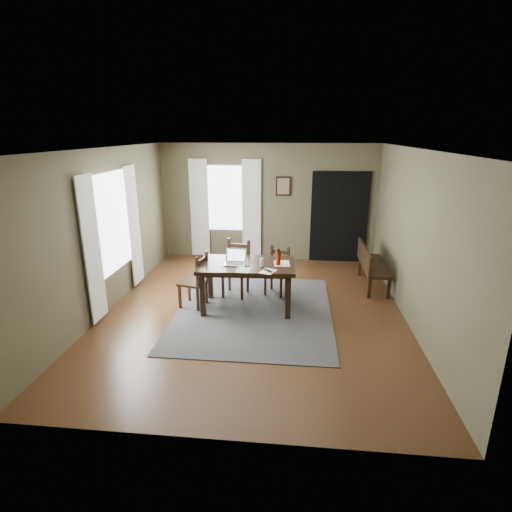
# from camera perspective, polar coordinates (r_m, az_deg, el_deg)

# --- Properties ---
(ground) EXTENTS (5.00, 6.00, 0.01)m
(ground) POSITION_cam_1_polar(r_m,az_deg,el_deg) (6.90, -0.26, -7.93)
(ground) COLOR #492C16
(room_shell) EXTENTS (5.02, 6.02, 2.71)m
(room_shell) POSITION_cam_1_polar(r_m,az_deg,el_deg) (6.34, -0.28, 6.99)
(room_shell) COLOR brown
(room_shell) RESTS_ON ground
(rug) EXTENTS (2.60, 3.20, 0.01)m
(rug) POSITION_cam_1_polar(r_m,az_deg,el_deg) (6.90, -0.26, -7.85)
(rug) COLOR #3E3E3E
(rug) RESTS_ON ground
(dining_table) EXTENTS (1.65, 1.04, 0.81)m
(dining_table) POSITION_cam_1_polar(r_m,az_deg,el_deg) (6.76, -1.31, -1.86)
(dining_table) COLOR black
(dining_table) RESTS_ON rug
(chair_end) EXTENTS (0.51, 0.51, 0.97)m
(chair_end) POSITION_cam_1_polar(r_m,az_deg,el_deg) (6.98, -8.64, -3.55)
(chair_end) COLOR black
(chair_end) RESTS_ON rug
(chair_back_left) EXTENTS (0.52, 0.52, 1.03)m
(chair_back_left) POSITION_cam_1_polar(r_m,az_deg,el_deg) (7.42, -2.83, -1.84)
(chair_back_left) COLOR black
(chair_back_left) RESTS_ON rug
(chair_back_right) EXTENTS (0.49, 0.49, 0.88)m
(chair_back_right) POSITION_cam_1_polar(r_m,az_deg,el_deg) (7.49, 3.07, -2.23)
(chair_back_right) COLOR black
(chair_back_right) RESTS_ON rug
(bench) EXTENTS (0.46, 1.43, 0.81)m
(bench) POSITION_cam_1_polar(r_m,az_deg,el_deg) (8.14, 16.05, -0.94)
(bench) COLOR black
(bench) RESTS_ON ground
(laptop) EXTENTS (0.36, 0.29, 0.24)m
(laptop) POSITION_cam_1_polar(r_m,az_deg,el_deg) (6.72, -2.95, -0.56)
(laptop) COLOR #B7B7BC
(laptop) RESTS_ON dining_table
(computer_mouse) EXTENTS (0.08, 0.10, 0.03)m
(computer_mouse) POSITION_cam_1_polar(r_m,az_deg,el_deg) (6.57, -1.28, -1.39)
(computer_mouse) COLOR #3F3F42
(computer_mouse) RESTS_ON dining_table
(tv_remote) EXTENTS (0.15, 0.17, 0.02)m
(tv_remote) POSITION_cam_1_polar(r_m,az_deg,el_deg) (6.36, 1.75, -2.11)
(tv_remote) COLOR black
(tv_remote) RESTS_ON dining_table
(drinking_glass) EXTENTS (0.08, 0.08, 0.14)m
(drinking_glass) POSITION_cam_1_polar(r_m,az_deg,el_deg) (6.57, 0.82, -0.88)
(drinking_glass) COLOR silver
(drinking_glass) RESTS_ON dining_table
(water_bottle) EXTENTS (0.09, 0.09, 0.28)m
(water_bottle) POSITION_cam_1_polar(r_m,az_deg,el_deg) (6.62, 3.22, -0.25)
(water_bottle) COLOR #A01F0C
(water_bottle) RESTS_ON dining_table
(paper_b) EXTENTS (0.30, 0.34, 0.00)m
(paper_b) POSITION_cam_1_polar(r_m,az_deg,el_deg) (6.35, 1.71, -2.20)
(paper_b) COLOR white
(paper_b) RESTS_ON dining_table
(paper_d) EXTENTS (0.28, 0.35, 0.00)m
(paper_d) POSITION_cam_1_polar(r_m,az_deg,el_deg) (6.74, 3.71, -1.07)
(paper_d) COLOR white
(paper_d) RESTS_ON dining_table
(paper_e) EXTENTS (0.23, 0.30, 0.00)m
(paper_e) POSITION_cam_1_polar(r_m,az_deg,el_deg) (6.42, -1.85, -2.00)
(paper_e) COLOR white
(paper_e) RESTS_ON dining_table
(window_left) EXTENTS (0.01, 1.30, 1.70)m
(window_left) POSITION_cam_1_polar(r_m,az_deg,el_deg) (7.29, -19.85, 4.49)
(window_left) COLOR white
(window_left) RESTS_ON ground
(window_back) EXTENTS (1.00, 0.01, 1.50)m
(window_back) POSITION_cam_1_polar(r_m,az_deg,el_deg) (9.44, -4.41, 8.22)
(window_back) COLOR white
(window_back) RESTS_ON ground
(curtain_left_near) EXTENTS (0.03, 0.48, 2.30)m
(curtain_left_near) POSITION_cam_1_polar(r_m,az_deg,el_deg) (6.63, -22.37, 0.76)
(curtain_left_near) COLOR silver
(curtain_left_near) RESTS_ON ground
(curtain_left_far) EXTENTS (0.03, 0.48, 2.30)m
(curtain_left_far) POSITION_cam_1_polar(r_m,az_deg,el_deg) (8.06, -17.02, 4.10)
(curtain_left_far) COLOR silver
(curtain_left_far) RESTS_ON ground
(curtain_back_left) EXTENTS (0.44, 0.03, 2.30)m
(curtain_back_left) POSITION_cam_1_polar(r_m,az_deg,el_deg) (9.59, -8.09, 6.72)
(curtain_back_left) COLOR silver
(curtain_back_left) RESTS_ON ground
(curtain_back_right) EXTENTS (0.44, 0.03, 2.30)m
(curtain_back_right) POSITION_cam_1_polar(r_m,az_deg,el_deg) (9.37, -0.65, 6.65)
(curtain_back_right) COLOR silver
(curtain_back_right) RESTS_ON ground
(framed_picture) EXTENTS (0.34, 0.03, 0.44)m
(framed_picture) POSITION_cam_1_polar(r_m,az_deg,el_deg) (9.25, 3.92, 9.92)
(framed_picture) COLOR black
(framed_picture) RESTS_ON ground
(doorway_back) EXTENTS (1.30, 0.03, 2.10)m
(doorway_back) POSITION_cam_1_polar(r_m,az_deg,el_deg) (9.42, 11.79, 5.41)
(doorway_back) COLOR black
(doorway_back) RESTS_ON ground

